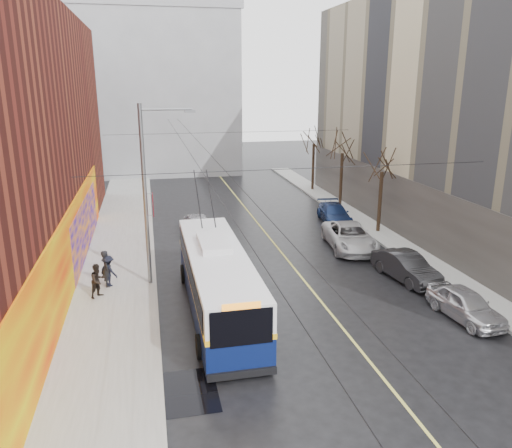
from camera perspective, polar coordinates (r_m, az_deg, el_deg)
The scene contains 21 objects.
ground at distance 18.25m, azimuth 9.71°, elevation -17.32°, with size 140.00×140.00×0.00m, color black.
sidewalk_left at distance 27.92m, azimuth -15.52°, elevation -5.34°, with size 4.00×60.00×0.15m, color gray.
sidewalk_right at distance 31.66m, azimuth 16.86°, elevation -2.90°, with size 2.00×60.00×0.15m, color gray.
lane_line at distance 30.70m, azimuth 2.65°, elevation -2.93°, with size 0.12×50.00×0.01m, color #BFB74C.
building_far at distance 59.03m, azimuth -12.66°, elevation 14.72°, with size 20.50×12.10×18.00m.
streetlight_pole at distance 24.57m, azimuth -12.22°, elevation 3.64°, with size 2.65×0.60×9.00m.
catenary_wires at distance 29.26m, azimuth -5.34°, elevation 8.65°, with size 18.00×60.00×0.22m.
tree_near at distance 33.97m, azimuth 14.29°, elevation 7.08°, with size 3.20×3.20×6.40m.
tree_mid at distance 40.26m, azimuth 9.89°, elevation 9.06°, with size 3.20×3.20×6.68m.
tree_far at distance 46.79m, azimuth 6.65°, elevation 9.99°, with size 3.20×3.20×6.57m.
puddle at distance 17.66m, azimuth -8.92°, elevation -18.52°, with size 2.62×2.63×0.01m, color black.
pigeons_flying at distance 25.09m, azimuth -4.87°, elevation 9.09°, with size 2.80×3.64×2.25m.
trolleybus at distance 22.22m, azimuth -4.42°, elevation -6.37°, with size 2.75×11.56×5.45m.
parked_car_a at distance 23.63m, azimuth 22.82°, elevation -8.47°, with size 1.59×3.94×1.34m, color silver.
parked_car_b at distance 27.05m, azimuth 16.79°, elevation -4.70°, with size 1.50×4.30×1.42m, color #28282A.
parked_car_c at distance 31.21m, azimuth 10.65°, elevation -1.42°, with size 2.52×5.46×1.52m, color #B9B9BB.
parked_car_d at distance 36.80m, azimuth 8.93°, elevation 1.19°, with size 1.88×4.63×1.34m, color navy.
following_car at distance 33.07m, azimuth -6.62°, elevation -0.29°, with size 1.75×4.35×1.48m, color silver.
pedestrian_a at distance 25.76m, azimuth -16.71°, elevation -4.88°, with size 0.67×0.44×1.85m, color black.
pedestrian_b at distance 24.64m, azimuth -17.62°, elevation -6.18°, with size 0.80×0.62×1.64m, color black.
pedestrian_c at distance 25.79m, azimuth -16.51°, elevation -5.16°, with size 1.02×0.59×1.58m, color black.
Camera 1 is at (-6.07, -14.04, 9.96)m, focal length 35.00 mm.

